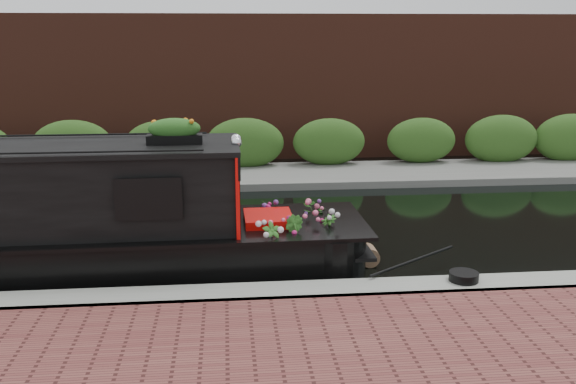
{
  "coord_description": "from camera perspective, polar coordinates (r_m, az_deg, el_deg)",
  "views": [
    {
      "loc": [
        -0.51,
        -11.14,
        3.58
      ],
      "look_at": [
        0.51,
        -0.6,
        0.89
      ],
      "focal_mm": 40.0,
      "sensor_mm": 36.0,
      "label": 1
    }
  ],
  "objects": [
    {
      "name": "ground",
      "position": [
        11.71,
        -2.77,
        -3.56
      ],
      "size": [
        80.0,
        80.0,
        0.0
      ],
      "primitive_type": "plane",
      "color": "black",
      "rests_on": "ground"
    },
    {
      "name": "near_bank_coping",
      "position": [
        8.63,
        -1.67,
        -10.25
      ],
      "size": [
        40.0,
        0.6,
        0.5
      ],
      "primitive_type": "cube",
      "color": "gray",
      "rests_on": "ground"
    },
    {
      "name": "far_bank_path",
      "position": [
        15.75,
        -3.53,
        1.1
      ],
      "size": [
        40.0,
        2.4,
        0.34
      ],
      "primitive_type": "cube",
      "color": "slate",
      "rests_on": "ground"
    },
    {
      "name": "coiled_mooring_rope",
      "position": [
        9.13,
        15.36,
        -7.25
      ],
      "size": [
        0.4,
        0.4,
        0.12
      ],
      "primitive_type": "cylinder",
      "color": "black",
      "rests_on": "near_bank_coping"
    },
    {
      "name": "rope_fender",
      "position": [
        10.16,
        7.17,
        -5.6
      ],
      "size": [
        0.3,
        0.35,
        0.3
      ],
      "primitive_type": "cylinder",
      "rotation": [
        1.57,
        0.0,
        0.0
      ],
      "color": "#815F44",
      "rests_on": "ground"
    },
    {
      "name": "far_brick_wall",
      "position": [
        18.69,
        -3.87,
        3.18
      ],
      "size": [
        40.0,
        1.0,
        8.0
      ],
      "primitive_type": "cube",
      "color": "#52271B",
      "rests_on": "ground"
    },
    {
      "name": "far_hedge",
      "position": [
        16.63,
        -3.64,
        1.8
      ],
      "size": [
        40.0,
        1.1,
        2.8
      ],
      "primitive_type": "cube",
      "color": "#2F561C",
      "rests_on": "ground"
    }
  ]
}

